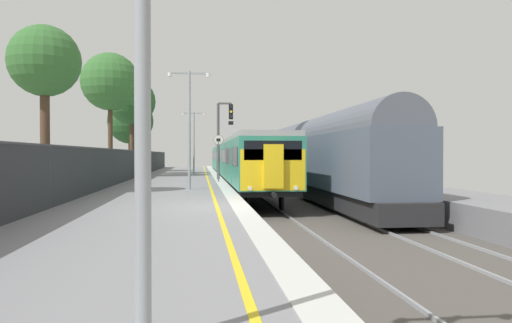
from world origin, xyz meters
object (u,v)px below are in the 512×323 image
object	(u,v)px
freight_train_adjacent_track	(293,155)
signal_gantry	(222,131)
platform_lamp_far	(194,137)
background_tree_right	(44,64)
commuter_train_at_platform	(236,159)
background_tree_back	(133,103)
background_tree_centre	(130,122)
background_tree_left	(111,84)
platform_lamp_mid	(189,120)
speed_limit_sign	(218,152)

from	to	relation	value
freight_train_adjacent_track	signal_gantry	xyz separation A→B (m)	(-5.48, -3.55, 1.61)
signal_gantry	platform_lamp_far	distance (m)	10.06
signal_gantry	background_tree_right	size ratio (longest dim) A/B	0.74
commuter_train_at_platform	platform_lamp_far	size ratio (longest dim) A/B	7.92
background_tree_back	background_tree_centre	bearing A→B (deg)	99.94
commuter_train_at_platform	signal_gantry	bearing A→B (deg)	-100.54
background_tree_left	background_tree_right	world-z (taller)	background_tree_left
commuter_train_at_platform	signal_gantry	distance (m)	8.30
commuter_train_at_platform	platform_lamp_far	world-z (taller)	platform_lamp_far
commuter_train_at_platform	background_tree_right	size ratio (longest dim) A/B	6.11
platform_lamp_mid	background_tree_centre	world-z (taller)	background_tree_centre
freight_train_adjacent_track	background_tree_centre	xyz separation A→B (m)	(-13.65, 11.86, 3.16)
speed_limit_sign	background_tree_back	xyz separation A→B (m)	(-6.58, 11.46, 4.07)
commuter_train_at_platform	freight_train_adjacent_track	xyz separation A→B (m)	(4.00, -4.39, 0.32)
platform_lamp_mid	background_tree_right	world-z (taller)	background_tree_right
platform_lamp_far	background_tree_right	xyz separation A→B (m)	(-5.81, -21.73, 2.17)
signal_gantry	background_tree_back	distance (m)	11.30
commuter_train_at_platform	signal_gantry	size ratio (longest dim) A/B	8.24
signal_gantry	background_tree_centre	bearing A→B (deg)	117.91
commuter_train_at_platform	freight_train_adjacent_track	distance (m)	5.95
platform_lamp_mid	background_tree_left	distance (m)	14.55
speed_limit_sign	background_tree_back	bearing A→B (deg)	119.88
platform_lamp_far	background_tree_right	distance (m)	22.60
signal_gantry	background_tree_centre	size ratio (longest dim) A/B	0.73
platform_lamp_mid	platform_lamp_far	bearing A→B (deg)	90.00
commuter_train_at_platform	background_tree_right	bearing A→B (deg)	-115.11
background_tree_right	speed_limit_sign	bearing A→B (deg)	50.13
freight_train_adjacent_track	speed_limit_sign	xyz separation A→B (m)	(-5.85, -6.51, 0.21)
speed_limit_sign	platform_lamp_mid	size ratio (longest dim) A/B	0.51
signal_gantry	background_tree_left	bearing A→B (deg)	155.35
platform_lamp_mid	background_tree_back	distance (m)	18.63
background_tree_centre	commuter_train_at_platform	bearing A→B (deg)	-37.78
freight_train_adjacent_track	background_tree_back	world-z (taller)	background_tree_back
freight_train_adjacent_track	background_tree_left	world-z (taller)	background_tree_left
platform_lamp_mid	platform_lamp_far	xyz separation A→B (m)	(0.00, 19.14, -0.14)
commuter_train_at_platform	background_tree_left	world-z (taller)	background_tree_left
platform_lamp_far	background_tree_back	distance (m)	5.81
background_tree_centre	background_tree_back	bearing A→B (deg)	-80.06
platform_lamp_far	background_tree_centre	bearing A→B (deg)	138.01
speed_limit_sign	background_tree_left	size ratio (longest dim) A/B	0.32
commuter_train_at_platform	platform_lamp_mid	xyz separation A→B (m)	(-3.47, -17.22, 2.04)
freight_train_adjacent_track	platform_lamp_far	world-z (taller)	platform_lamp_far
commuter_train_at_platform	freight_train_adjacent_track	world-z (taller)	freight_train_adjacent_track
commuter_train_at_platform	platform_lamp_mid	bearing A→B (deg)	-101.40
commuter_train_at_platform	background_tree_right	world-z (taller)	background_tree_right
background_tree_left	background_tree_back	xyz separation A→B (m)	(0.88, 4.90, -0.89)
speed_limit_sign	background_tree_right	bearing A→B (deg)	-129.87
freight_train_adjacent_track	signal_gantry	bearing A→B (deg)	-147.07
speed_limit_sign	platform_lamp_mid	bearing A→B (deg)	-104.44
speed_limit_sign	background_tree_left	distance (m)	11.11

